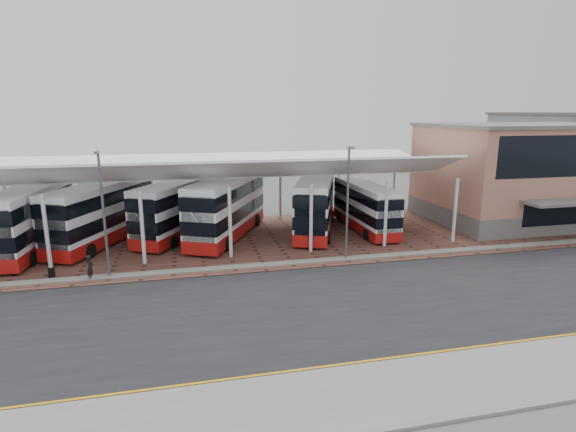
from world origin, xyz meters
name	(u,v)px	position (x,y,z in m)	size (l,w,h in m)	color
ground	(351,296)	(0.00, 0.00, 0.00)	(140.00, 140.00, 0.00)	#4E524B
road	(357,303)	(0.00, -1.00, 0.01)	(120.00, 14.00, 0.02)	black
forecourt	(319,235)	(2.00, 13.00, 0.03)	(72.00, 16.00, 0.06)	brown
sidewalk	(435,386)	(0.00, -9.00, 0.07)	(120.00, 4.00, 0.14)	slate
north_kerb	(320,261)	(0.00, 6.20, 0.07)	(120.00, 0.80, 0.14)	slate
yellow_line_near	(410,359)	(0.00, -7.00, 0.03)	(120.00, 0.12, 0.01)	#DF9E07
yellow_line_far	(406,356)	(0.00, -6.70, 0.03)	(120.00, 0.12, 0.01)	#DF9E07
canopy	(222,169)	(-6.00, 13.94, 5.80)	(37.00, 11.63, 7.07)	silver
terminal	(527,172)	(23.00, 13.92, 4.66)	(18.40, 14.40, 9.25)	#5E5C58
lamp_west	(103,211)	(-14.00, 6.27, 4.36)	(0.16, 0.90, 8.07)	#52545A
lamp_east	(348,200)	(2.00, 6.27, 4.36)	(0.16, 0.90, 8.07)	#52545A
bus_0	(31,220)	(-20.42, 13.48, 2.46)	(3.70, 11.90, 4.83)	white
bus_1	(101,214)	(-15.60, 14.51, 2.44)	(7.17, 11.71, 4.79)	white
bus_2	(180,209)	(-9.49, 15.39, 2.38)	(7.79, 11.17, 4.67)	white
bus_3	(227,208)	(-5.66, 14.13, 2.55)	(7.77, 12.15, 5.00)	white
bus_4	(316,205)	(2.03, 14.12, 2.43)	(6.62, 11.76, 4.77)	white
bus_5	(365,207)	(6.40, 13.58, 2.11)	(2.56, 10.01, 4.12)	white
pedestrian	(90,267)	(-15.04, 6.00, 0.86)	(0.58, 0.38, 1.60)	black
suitcase	(52,273)	(-17.56, 7.01, 0.36)	(0.35, 0.25, 0.59)	black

